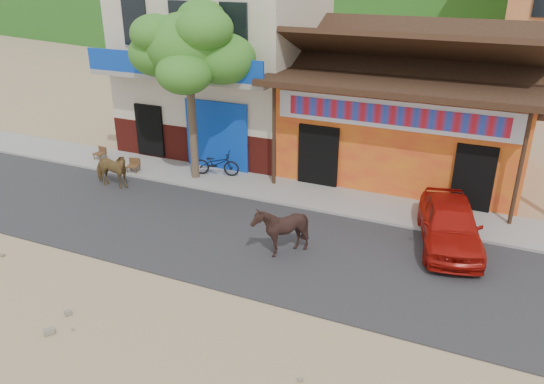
{
  "coord_description": "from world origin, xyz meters",
  "views": [
    {
      "loc": [
        5.03,
        -9.19,
        7.26
      ],
      "look_at": [
        -0.37,
        3.0,
        1.4
      ],
      "focal_mm": 35.0,
      "sensor_mm": 36.0,
      "label": 1
    }
  ],
  "objects_px": {
    "scooter": "(216,163)",
    "cafe_chair_left": "(99,148)",
    "tree": "(191,94)",
    "cow_tan": "(111,170)",
    "cafe_chair_right": "(132,160)",
    "red_car": "(450,223)",
    "cow_dark": "(281,230)"
  },
  "relations": [
    {
      "from": "tree",
      "to": "cow_tan",
      "type": "height_order",
      "value": "tree"
    },
    {
      "from": "scooter",
      "to": "tree",
      "type": "bearing_deg",
      "value": 113.76
    },
    {
      "from": "red_car",
      "to": "cafe_chair_right",
      "type": "bearing_deg",
      "value": 162.86
    },
    {
      "from": "cow_tan",
      "to": "cafe_chair_right",
      "type": "bearing_deg",
      "value": 3.57
    },
    {
      "from": "cow_dark",
      "to": "scooter",
      "type": "xyz_separation_m",
      "value": [
        -4.25,
        4.1,
        -0.2
      ]
    },
    {
      "from": "scooter",
      "to": "cafe_chair_left",
      "type": "height_order",
      "value": "scooter"
    },
    {
      "from": "scooter",
      "to": "cafe_chair_left",
      "type": "distance_m",
      "value": 5.01
    },
    {
      "from": "cafe_chair_right",
      "to": "cow_tan",
      "type": "bearing_deg",
      "value": -98.11
    },
    {
      "from": "cow_dark",
      "to": "cafe_chair_left",
      "type": "xyz_separation_m",
      "value": [
        -9.25,
        3.73,
        -0.21
      ]
    },
    {
      "from": "cow_dark",
      "to": "tree",
      "type": "bearing_deg",
      "value": -133.71
    },
    {
      "from": "tree",
      "to": "red_car",
      "type": "bearing_deg",
      "value": -8.34
    },
    {
      "from": "tree",
      "to": "cafe_chair_right",
      "type": "distance_m",
      "value": 3.5
    },
    {
      "from": "scooter",
      "to": "cafe_chair_right",
      "type": "xyz_separation_m",
      "value": [
        -2.94,
        -0.97,
        0.01
      ]
    },
    {
      "from": "cow_dark",
      "to": "cafe_chair_right",
      "type": "relative_size",
      "value": 1.6
    },
    {
      "from": "red_car",
      "to": "scooter",
      "type": "height_order",
      "value": "red_car"
    },
    {
      "from": "red_car",
      "to": "scooter",
      "type": "distance_m",
      "value": 8.45
    },
    {
      "from": "cow_tan",
      "to": "cafe_chair_right",
      "type": "xyz_separation_m",
      "value": [
        -0.12,
        1.31,
        -0.1
      ]
    },
    {
      "from": "red_car",
      "to": "cafe_chair_left",
      "type": "xyz_separation_m",
      "value": [
        -13.27,
        1.4,
        -0.14
      ]
    },
    {
      "from": "cafe_chair_left",
      "to": "scooter",
      "type": "bearing_deg",
      "value": 10.86
    },
    {
      "from": "cow_tan",
      "to": "red_car",
      "type": "height_order",
      "value": "red_car"
    },
    {
      "from": "red_car",
      "to": "tree",
      "type": "bearing_deg",
      "value": 158.6
    },
    {
      "from": "cow_tan",
      "to": "cow_dark",
      "type": "xyz_separation_m",
      "value": [
        7.08,
        -1.82,
        0.09
      ]
    },
    {
      "from": "scooter",
      "to": "cow_dark",
      "type": "bearing_deg",
      "value": -148.1
    },
    {
      "from": "tree",
      "to": "cow_tan",
      "type": "xyz_separation_m",
      "value": [
        -2.23,
        -1.81,
        -2.45
      ]
    },
    {
      "from": "cafe_chair_left",
      "to": "cafe_chair_right",
      "type": "bearing_deg",
      "value": -9.58
    },
    {
      "from": "scooter",
      "to": "cow_tan",
      "type": "bearing_deg",
      "value": 114.74
    },
    {
      "from": "tree",
      "to": "cafe_chair_left",
      "type": "relative_size",
      "value": 7.07
    },
    {
      "from": "cafe_chair_left",
      "to": "cafe_chair_right",
      "type": "height_order",
      "value": "cafe_chair_right"
    },
    {
      "from": "red_car",
      "to": "cafe_chair_left",
      "type": "bearing_deg",
      "value": 160.92
    },
    {
      "from": "tree",
      "to": "cow_tan",
      "type": "distance_m",
      "value": 3.77
    },
    {
      "from": "tree",
      "to": "red_car",
      "type": "height_order",
      "value": "tree"
    },
    {
      "from": "cow_tan",
      "to": "cafe_chair_right",
      "type": "distance_m",
      "value": 1.32
    }
  ]
}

